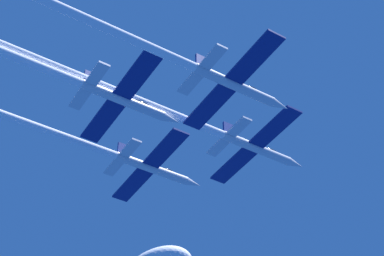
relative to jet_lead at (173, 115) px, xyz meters
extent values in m
cylinder|color=silver|center=(0.00, 14.45, -0.03)|extent=(1.34, 12.14, 1.34)
cone|color=silver|center=(0.00, 21.86, -0.03)|extent=(1.31, 2.67, 1.31)
ellipsoid|color=black|center=(0.00, 17.13, 0.54)|extent=(0.93, 2.43, 0.67)
cube|color=navy|center=(-5.28, 13.85, -0.03)|extent=(9.23, 2.67, 0.29)
cube|color=navy|center=(5.28, 13.85, -0.03)|extent=(9.23, 2.67, 0.29)
cube|color=navy|center=(0.00, 9.60, 1.61)|extent=(0.35, 2.19, 1.94)
cube|color=silver|center=(-2.74, 9.35, -0.03)|extent=(4.15, 1.60, 0.29)
cube|color=silver|center=(2.74, 9.35, -0.03)|extent=(4.15, 1.60, 0.29)
cylinder|color=white|center=(0.00, -11.80, -0.03)|extent=(1.20, 40.37, 1.20)
cylinder|color=silver|center=(-11.19, 2.76, -1.18)|extent=(1.34, 12.14, 1.34)
cone|color=silver|center=(-11.19, 10.17, -1.18)|extent=(1.31, 2.67, 1.31)
ellipsoid|color=black|center=(-11.19, 5.44, -0.61)|extent=(0.93, 2.43, 0.67)
cube|color=navy|center=(-16.48, 2.16, -1.18)|extent=(9.23, 2.67, 0.29)
cube|color=navy|center=(-5.91, 2.16, -1.18)|extent=(9.23, 2.67, 0.29)
cube|color=navy|center=(-11.19, -2.09, 0.46)|extent=(0.35, 2.19, 1.94)
cube|color=silver|center=(-13.94, -2.33, -1.18)|extent=(4.15, 1.60, 0.29)
cube|color=silver|center=(-8.45, -2.33, -1.18)|extent=(4.15, 1.60, 0.29)
cylinder|color=silver|center=(10.56, 3.13, -1.52)|extent=(1.34, 12.14, 1.34)
cone|color=silver|center=(10.56, 10.53, -1.52)|extent=(1.31, 2.67, 1.31)
ellipsoid|color=black|center=(10.56, 5.80, -0.95)|extent=(0.93, 2.43, 0.67)
cube|color=navy|center=(5.28, 2.52, -1.52)|extent=(9.23, 2.67, 0.29)
cube|color=navy|center=(15.84, 2.52, -1.52)|extent=(9.23, 2.67, 0.29)
cube|color=navy|center=(10.56, -1.73, 0.12)|extent=(0.35, 2.19, 1.94)
cube|color=silver|center=(7.82, -1.97, -1.52)|extent=(4.15, 1.60, 0.29)
cube|color=silver|center=(13.30, -1.97, -1.52)|extent=(4.15, 1.60, 0.29)
cylinder|color=silver|center=(0.30, -7.87, -1.40)|extent=(1.34, 12.14, 1.34)
cone|color=silver|center=(0.30, -0.47, -1.40)|extent=(1.31, 2.67, 1.31)
ellipsoid|color=black|center=(0.30, -5.20, -0.84)|extent=(0.93, 2.43, 0.67)
cube|color=navy|center=(-4.98, -8.48, -1.40)|extent=(9.23, 2.67, 0.29)
cube|color=navy|center=(5.58, -8.48, -1.40)|extent=(9.23, 2.67, 0.29)
cube|color=navy|center=(0.30, -12.73, 0.24)|extent=(0.35, 2.19, 1.94)
cube|color=silver|center=(-2.44, -12.97, -1.40)|extent=(4.15, 1.60, 0.29)
cube|color=silver|center=(3.04, -12.97, -1.40)|extent=(4.15, 1.60, 0.29)
camera|label=1|loc=(57.70, -32.27, -59.70)|focal=59.29mm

